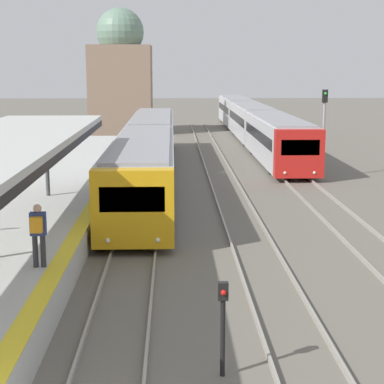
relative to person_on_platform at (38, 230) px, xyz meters
name	(u,v)px	position (x,y,z in m)	size (l,w,h in m)	color
person_on_platform	(38,230)	(0.00, 0.00, 0.00)	(0.40, 0.40, 1.66)	#2D2D33
train_near	(149,149)	(2.17, 18.91, -0.29)	(2.70, 29.90, 2.96)	gold
train_far	(252,121)	(10.16, 37.77, -0.29)	(2.63, 41.26, 2.95)	red
signal_post_near	(223,319)	(4.42, -4.23, -0.73)	(0.20, 0.21, 1.95)	black
signal_mast_far	(324,123)	(11.73, 18.73, 1.13)	(0.28, 0.29, 4.86)	gray
distant_domed_building	(121,76)	(-1.24, 44.13, 3.33)	(5.63, 5.63, 11.36)	#89705B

